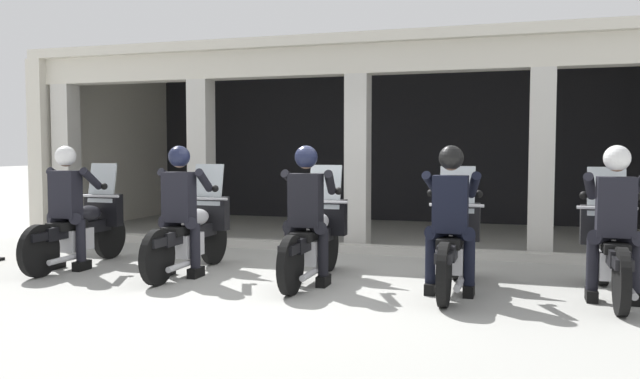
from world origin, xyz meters
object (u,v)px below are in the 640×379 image
police_officer_far_right (615,210)px  motorcycle_left (192,232)px  motorcycle_far_left (83,228)px  police_officer_left (180,199)px  motorcycle_far_right (610,249)px  police_officer_center (307,203)px  police_officer_far_left (67,197)px  motorcycle_center (314,238)px  police_officer_right (451,207)px  motorcycle_right (453,244)px

police_officer_far_right → motorcycle_left: bearing=166.0°
motorcycle_far_left → police_officer_left: size_ratio=1.29×
motorcycle_far_right → motorcycle_far_left: bearing=169.2°
police_officer_center → police_officer_far_right: size_ratio=1.00×
motorcycle_far_left → motorcycle_left: size_ratio=1.00×
police_officer_far_left → police_officer_center: (3.22, 0.02, 0.00)m
police_officer_far_right → motorcycle_far_right: bearing=77.7°
motorcycle_left → motorcycle_center: same height
police_officer_far_left → police_officer_right: bearing=-16.0°
motorcycle_center → police_officer_right: size_ratio=1.29×
police_officer_right → motorcycle_right: bearing=83.3°
police_officer_center → motorcycle_right: size_ratio=0.78×
motorcycle_right → police_officer_far_right: bearing=-11.1°
motorcycle_far_left → motorcycle_left: (1.61, 0.03, 0.00)m
police_officer_far_left → police_officer_left: bearing=-14.9°
police_officer_far_left → police_officer_right: size_ratio=1.00×
motorcycle_center → police_officer_far_left: bearing=178.6°
motorcycle_right → motorcycle_far_left: bearing=173.5°
police_officer_left → motorcycle_right: bearing=-5.9°
motorcycle_far_left → police_officer_left: police_officer_left is taller
motorcycle_far_left → motorcycle_right: size_ratio=1.00×
motorcycle_right → motorcycle_far_right: same height
motorcycle_left → motorcycle_center: size_ratio=1.00×
motorcycle_far_right → motorcycle_left: bearing=169.3°
police_officer_far_left → motorcycle_right: 4.85m
motorcycle_left → motorcycle_center: bearing=-10.5°
motorcycle_right → police_officer_far_right: police_officer_far_right is taller
police_officer_center → motorcycle_far_right: size_ratio=0.78×
motorcycle_far_left → motorcycle_far_right: same height
motorcycle_right → police_officer_far_right: 1.67m
police_officer_far_left → police_officer_center: bearing=-15.5°
motorcycle_right → motorcycle_far_right: (1.61, 0.15, 0.00)m
motorcycle_far_left → motorcycle_right: bearing=-16.0°
motorcycle_far_left → police_officer_far_right: size_ratio=1.29×
motorcycle_center → police_officer_far_right: bearing=-9.6°
motorcycle_far_left → police_officer_far_right: bearing=-17.1°
motorcycle_far_right → police_officer_far_left: bearing=171.7°
motorcycle_far_left → police_officer_center: (3.21, -0.27, 0.44)m
police_officer_left → motorcycle_far_right: size_ratio=0.78×
police_officer_left → motorcycle_right: size_ratio=0.78×
police_officer_far_right → police_officer_left: bearing=169.3°
motorcycle_center → police_officer_center: police_officer_center is taller
police_officer_center → motorcycle_far_right: (3.22, 0.41, -0.44)m
police_officer_far_right → motorcycle_center: bearing=165.1°
police_officer_far_left → police_officer_far_right: (6.43, 0.14, 0.00)m
motorcycle_far_left → motorcycle_far_right: bearing=-14.6°
motorcycle_far_right → police_officer_far_right: bearing=-102.3°
police_officer_left → police_officer_center: 1.61m
police_officer_far_left → police_officer_center: size_ratio=1.00×
police_officer_left → police_officer_right: (3.22, -0.04, 0.00)m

